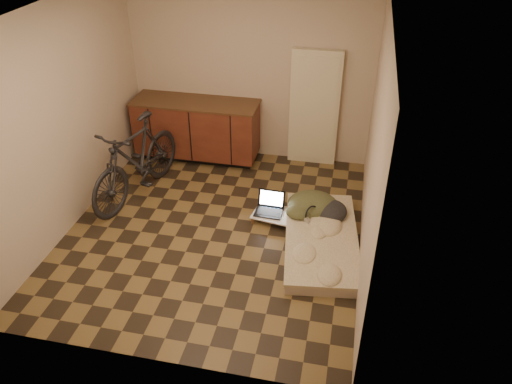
% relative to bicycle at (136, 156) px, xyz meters
% --- Properties ---
extents(room_shell, '(3.50, 4.00, 2.60)m').
position_rel_bicycle_xyz_m(room_shell, '(1.20, -0.53, 0.71)').
color(room_shell, brown).
rests_on(room_shell, ground).
extents(cabinets, '(1.84, 0.62, 0.91)m').
position_rel_bicycle_xyz_m(cabinets, '(0.45, 1.17, -0.13)').
color(cabinets, black).
rests_on(cabinets, ground).
extents(appliance_panel, '(0.70, 0.10, 1.70)m').
position_rel_bicycle_xyz_m(appliance_panel, '(2.15, 1.41, 0.26)').
color(appliance_panel, beige).
rests_on(appliance_panel, ground).
extents(bicycle, '(0.95, 1.91, 1.19)m').
position_rel_bicycle_xyz_m(bicycle, '(0.00, 0.00, 0.00)').
color(bicycle, black).
rests_on(bicycle, ground).
extents(futon, '(1.05, 1.82, 0.15)m').
position_rel_bicycle_xyz_m(futon, '(2.50, -0.58, -0.52)').
color(futon, '#C4B19C').
rests_on(futon, ground).
extents(clothing_pile, '(0.73, 0.63, 0.27)m').
position_rel_bicycle_xyz_m(clothing_pile, '(2.40, -0.07, -0.31)').
color(clothing_pile, '#3F4327').
rests_on(clothing_pile, futon).
extents(headphones, '(0.32, 0.32, 0.16)m').
position_rel_bicycle_xyz_m(headphones, '(2.34, -0.29, -0.37)').
color(headphones, black).
rests_on(headphones, futon).
extents(lap_desk, '(0.66, 0.48, 0.10)m').
position_rel_bicycle_xyz_m(lap_desk, '(1.92, -0.21, -0.51)').
color(lap_desk, brown).
rests_on(lap_desk, ground).
extents(laptop, '(0.35, 0.32, 0.24)m').
position_rel_bicycle_xyz_m(laptop, '(1.81, -0.16, -0.44)').
color(laptop, black).
rests_on(laptop, lap_desk).
extents(mouse, '(0.07, 0.10, 0.03)m').
position_rel_bicycle_xyz_m(mouse, '(2.09, -0.27, -0.48)').
color(mouse, white).
rests_on(mouse, lap_desk).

